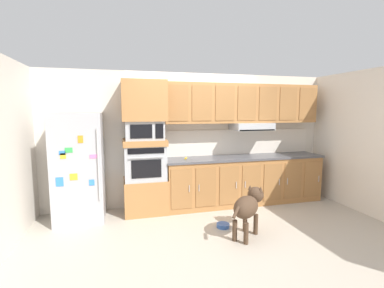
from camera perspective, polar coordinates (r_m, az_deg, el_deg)
The scene contains 17 objects.
ground_plane at distance 4.61m, azimuth 3.62°, elevation -15.98°, with size 9.60×9.60×0.00m, color #B2A899.
back_kitchen_wall at distance 5.34m, azimuth -0.04°, elevation 1.09°, with size 6.20×0.12×2.50m, color beige.
side_panel_left at distance 4.31m, azimuth -34.27°, elevation -1.55°, with size 0.12×7.10×2.50m, color beige.
side_panel_right at distance 5.81m, azimuth 30.94°, elevation 0.57°, with size 0.12×7.10×2.50m, color silver.
refrigerator at distance 4.84m, azimuth -22.47°, elevation -4.49°, with size 0.76×0.73×1.76m.
oven_base_cabinet at distance 5.02m, azimuth -9.64°, elevation -10.48°, with size 0.74×0.62×0.60m, color #A8703D.
built_in_oven at distance 4.87m, azimuth -9.78°, elevation -3.74°, with size 0.70×0.62×0.60m.
appliance_mid_shelf at distance 4.82m, azimuth -9.87°, elevation 0.35°, with size 0.74×0.62×0.10m, color #A8703D.
microwave at distance 4.80m, azimuth -9.92°, elevation 2.84°, with size 0.64×0.54×0.32m.
appliance_upper_cabinet at distance 4.79m, azimuth -10.05°, elevation 8.81°, with size 0.74×0.62×0.68m, color #A8703D.
lower_cabinet_run at distance 5.47m, azimuth 10.81°, elevation -7.50°, with size 3.07×0.63×0.88m.
countertop_slab at distance 5.38m, azimuth 10.91°, elevation -2.75°, with size 3.11×0.64×0.04m, color #4C4C51.
backsplash_panel at distance 5.60m, azimuth 9.70°, elevation 0.45°, with size 3.11×0.02×0.50m, color silver.
upper_cabinet_with_hood at distance 5.42m, azimuth 10.69°, elevation 7.98°, with size 3.07×0.48×0.88m.
screwdriver at distance 4.99m, azimuth -1.20°, elevation -3.00°, with size 0.17×0.16×0.03m.
dog at distance 4.10m, azimuth 11.64°, elevation -12.43°, with size 0.77×0.69×0.67m.
dog_food_bowl at distance 4.45m, azimuth 6.47°, elevation -16.46°, with size 0.20×0.20×0.06m.
Camera 1 is at (-1.35, -4.02, 1.80)m, focal length 25.62 mm.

